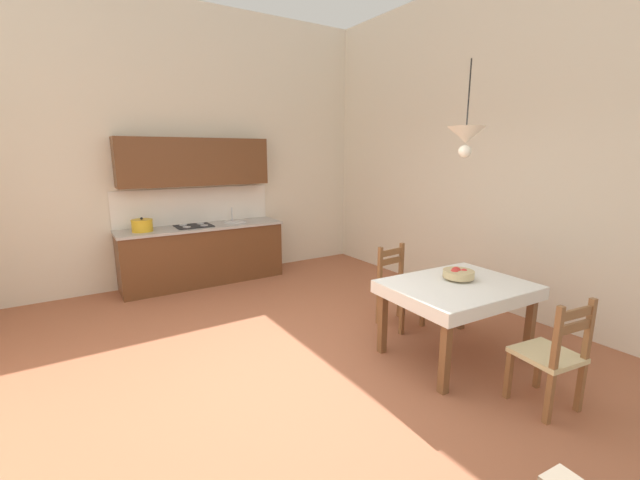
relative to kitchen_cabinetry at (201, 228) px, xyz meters
The scene contains 9 objects.
ground_plane 3.15m from the kitchen_cabinetry, 92.65° to the right, with size 6.66×7.17×0.10m, color #A86042.
wall_back 1.27m from the kitchen_cabinetry, 112.78° to the left, with size 6.66×0.12×4.14m, color silver.
wall_right 4.39m from the kitchen_cabinetry, 45.60° to the right, with size 0.12×7.17×4.14m, color silver.
kitchen_cabinetry is the anchor object (origin of this frame).
dining_table 3.96m from the kitchen_cabinetry, 69.59° to the right, with size 1.38×1.07×0.75m.
dining_chair_camera_side 4.86m from the kitchen_cabinetry, 74.17° to the right, with size 0.47×0.47×0.93m.
dining_chair_kitchen_side 3.21m from the kitchen_cabinetry, 62.90° to the right, with size 0.45×0.45×0.93m.
fruit_bowl 3.91m from the kitchen_cabinetry, 67.86° to the right, with size 0.30×0.30×0.12m.
pendant_lamp 4.18m from the kitchen_cabinetry, 72.01° to the right, with size 0.32×0.32×0.80m.
Camera 1 is at (-1.61, -3.10, 1.98)m, focal length 22.72 mm.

